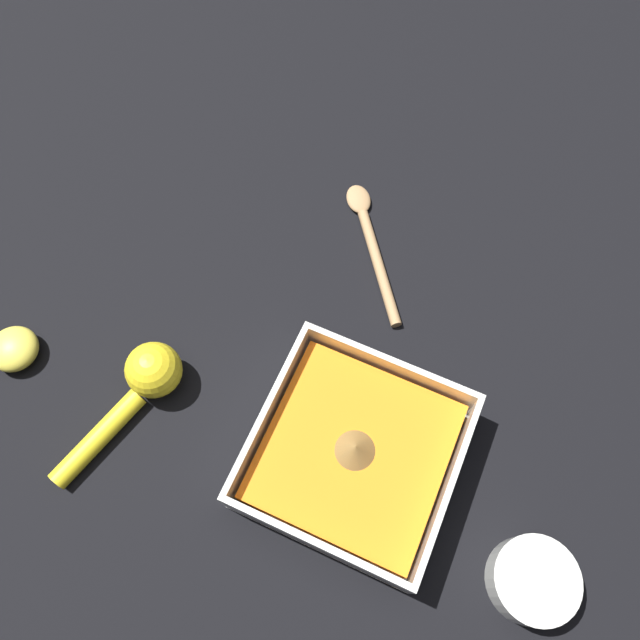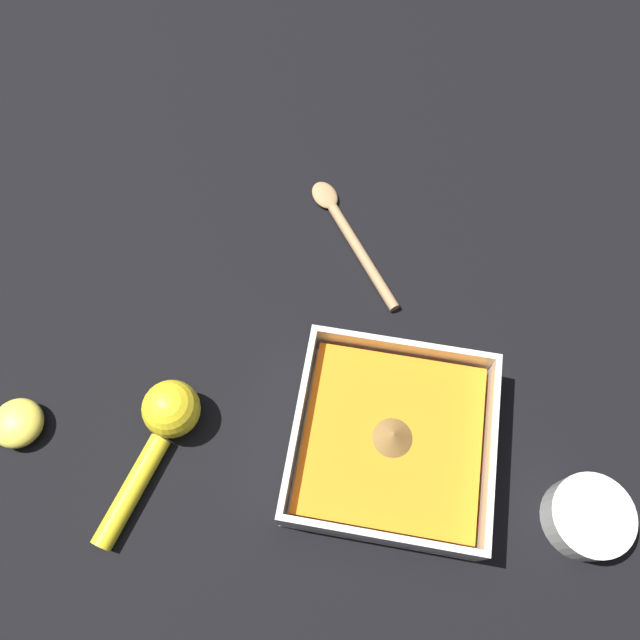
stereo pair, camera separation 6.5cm
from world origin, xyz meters
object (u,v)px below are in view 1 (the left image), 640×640
(lemon_half, at_px, (16,350))
(wooden_spoon, at_px, (374,243))
(lemon_squeezer, at_px, (145,384))
(square_dish, at_px, (357,455))
(spice_bowl, at_px, (535,582))

(lemon_half, height_order, wooden_spoon, lemon_half)
(lemon_squeezer, relative_size, lemon_half, 3.26)
(lemon_squeezer, distance_m, lemon_half, 0.15)
(square_dish, height_order, lemon_squeezer, same)
(square_dish, distance_m, lemon_half, 0.37)
(spice_bowl, xyz_separation_m, lemon_half, (-0.56, -0.00, -0.00))
(lemon_squeezer, xyz_separation_m, wooden_spoon, (0.15, 0.26, -0.02))
(square_dish, relative_size, lemon_squeezer, 1.13)
(spice_bowl, height_order, wooden_spoon, spice_bowl)
(square_dish, xyz_separation_m, spice_bowl, (0.19, -0.04, -0.00))
(lemon_half, distance_m, wooden_spoon, 0.40)
(spice_bowl, distance_m, lemon_squeezer, 0.41)
(wooden_spoon, bearing_deg, lemon_squeezer, 113.58)
(lemon_half, xyz_separation_m, wooden_spoon, (0.29, 0.28, -0.01))
(square_dish, xyz_separation_m, lemon_squeezer, (-0.22, -0.02, 0.00))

